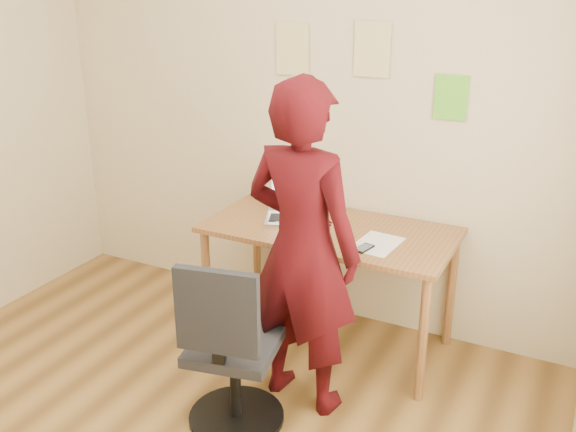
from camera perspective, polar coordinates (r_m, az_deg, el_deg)
The scene contains 10 objects.
room at distance 2.51m, azimuth -16.29°, elevation 2.73°, with size 3.58×3.58×2.78m.
desk at distance 3.66m, azimuth 3.70°, elevation -2.30°, with size 1.40×0.70×0.74m.
laptop at distance 3.76m, azimuth 0.63°, elevation 0.64°, with size 0.42×0.40×0.24m.
paper_sheet at distance 3.45m, azimuth 7.92°, elevation -2.45°, with size 0.21×0.30×0.00m, color white.
phone at distance 3.37m, azimuth 6.75°, elevation -2.86°, with size 0.09×0.13×0.01m.
wall_note_left at distance 3.89m, azimuth 0.40°, elevation 14.59°, with size 0.21×0.00×0.30m, color #D7C780.
wall_note_mid at distance 3.70m, azimuth 7.48°, elevation 14.45°, with size 0.21×0.00×0.30m, color #D7C780.
wall_note_right at distance 3.60m, azimuth 14.27°, elevation 10.15°, with size 0.18×0.00×0.24m, color #5FC62C.
office_chair at distance 3.10m, azimuth -5.18°, elevation -12.52°, with size 0.47×0.49×0.91m.
person at distance 3.10m, azimuth 1.28°, elevation -2.99°, with size 0.61×0.40×1.68m, color #3D080C.
Camera 1 is at (1.66, -1.72, 2.10)m, focal length 40.00 mm.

